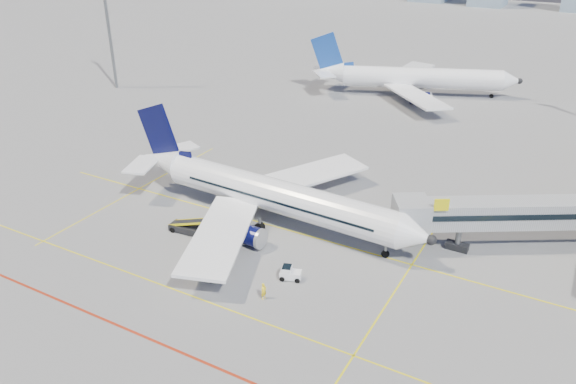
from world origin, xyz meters
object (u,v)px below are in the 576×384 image
at_px(main_aircraft, 267,194).
at_px(belt_loader, 190,227).
at_px(baggage_tug, 290,273).
at_px(ramp_worker, 264,291).
at_px(second_aircraft, 412,78).
at_px(cargo_dolly, 206,267).

relative_size(main_aircraft, belt_loader, 6.10).
xyz_separation_m(baggage_tug, ramp_worker, (-0.52, -3.63, 0.14)).
xyz_separation_m(main_aircraft, baggage_tug, (7.42, -8.38, -2.59)).
xyz_separation_m(second_aircraft, belt_loader, (-4.22, -59.88, -2.60)).
height_order(main_aircraft, ramp_worker, main_aircraft).
height_order(second_aircraft, ramp_worker, second_aircraft).
height_order(cargo_dolly, ramp_worker, cargo_dolly).
distance_m(cargo_dolly, ramp_worker, 6.44).
height_order(main_aircraft, belt_loader, main_aircraft).
xyz_separation_m(main_aircraft, second_aircraft, (-1.37, 53.73, -0.00)).
relative_size(second_aircraft, baggage_tug, 16.97).
bearing_deg(baggage_tug, second_aircraft, 79.69).
distance_m(main_aircraft, ramp_worker, 14.06).
relative_size(baggage_tug, ramp_worker, 1.39).
distance_m(second_aircraft, cargo_dolly, 65.36).
xyz_separation_m(baggage_tug, cargo_dolly, (-6.94, -3.18, 0.29)).
xyz_separation_m(cargo_dolly, belt_loader, (-6.08, 5.42, -0.30)).
bearing_deg(belt_loader, cargo_dolly, -46.69).
height_order(second_aircraft, cargo_dolly, second_aircraft).
height_order(baggage_tug, cargo_dolly, cargo_dolly).
bearing_deg(main_aircraft, belt_loader, -129.17).
xyz_separation_m(belt_loader, ramp_worker, (12.50, -5.87, 0.15)).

